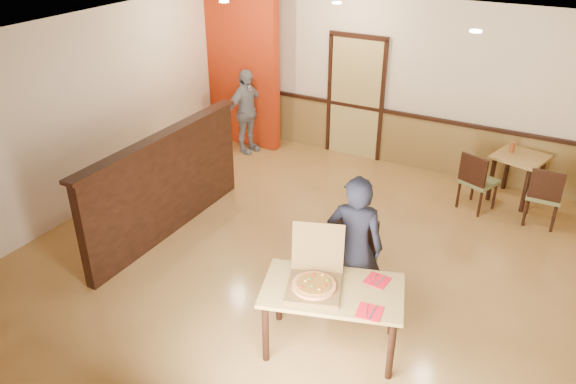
# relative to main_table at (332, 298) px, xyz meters

# --- Properties ---
(floor) EXTENTS (7.00, 7.00, 0.00)m
(floor) POSITION_rel_main_table_xyz_m (-0.92, 1.20, -0.63)
(floor) COLOR tan
(floor) RESTS_ON ground
(ceiling) EXTENTS (7.00, 7.00, 0.00)m
(ceiling) POSITION_rel_main_table_xyz_m (-0.92, 1.20, 2.17)
(ceiling) COLOR black
(ceiling) RESTS_ON wall_back
(wall_back) EXTENTS (7.00, 0.00, 7.00)m
(wall_back) POSITION_rel_main_table_xyz_m (-0.92, 4.70, 0.77)
(wall_back) COLOR #F7E1C1
(wall_back) RESTS_ON floor
(wall_left) EXTENTS (0.00, 7.00, 7.00)m
(wall_left) POSITION_rel_main_table_xyz_m (-4.42, 1.20, 0.77)
(wall_left) COLOR #F7E1C1
(wall_left) RESTS_ON floor
(wainscot_back) EXTENTS (7.00, 0.04, 0.90)m
(wainscot_back) POSITION_rel_main_table_xyz_m (-0.92, 4.67, -0.18)
(wainscot_back) COLOR olive
(wainscot_back) RESTS_ON floor
(chair_rail_back) EXTENTS (7.00, 0.06, 0.06)m
(chair_rail_back) POSITION_rel_main_table_xyz_m (-0.92, 4.65, 0.29)
(chair_rail_back) COLOR black
(chair_rail_back) RESTS_ON wall_back
(back_door) EXTENTS (0.90, 0.06, 2.10)m
(back_door) POSITION_rel_main_table_xyz_m (-1.72, 4.66, 0.42)
(back_door) COLOR tan
(back_door) RESTS_ON wall_back
(booth_partition) EXTENTS (0.20, 3.10, 1.44)m
(booth_partition) POSITION_rel_main_table_xyz_m (-2.92, 1.00, 0.10)
(booth_partition) COLOR black
(booth_partition) RESTS_ON floor
(red_accent_panel) EXTENTS (1.60, 0.20, 2.78)m
(red_accent_panel) POSITION_rel_main_table_xyz_m (-3.82, 4.20, 0.77)
(red_accent_panel) COLOR #A3280B
(red_accent_panel) RESTS_ON floor
(spot_a) EXTENTS (0.14, 0.14, 0.02)m
(spot_a) POSITION_rel_main_table_xyz_m (-3.22, 3.00, 2.15)
(spot_a) COLOR #FFD6B2
(spot_a) RESTS_ON ceiling
(spot_b) EXTENTS (0.14, 0.14, 0.02)m
(spot_b) POSITION_rel_main_table_xyz_m (-1.72, 3.70, 2.15)
(spot_b) COLOR #FFD6B2
(spot_b) RESTS_ON ceiling
(spot_c) EXTENTS (0.14, 0.14, 0.02)m
(spot_c) POSITION_rel_main_table_xyz_m (0.48, 2.70, 2.15)
(spot_c) COLOR #FFD6B2
(spot_c) RESTS_ON ceiling
(main_table) EXTENTS (1.55, 1.17, 0.74)m
(main_table) POSITION_rel_main_table_xyz_m (0.00, 0.00, 0.00)
(main_table) COLOR tan
(main_table) RESTS_ON floor
(diner_chair) EXTENTS (0.62, 0.62, 1.01)m
(diner_chair) POSITION_rel_main_table_xyz_m (-0.09, 0.78, -0.08)
(diner_chair) COLOR #646C3F
(diner_chair) RESTS_ON floor
(side_chair_left) EXTENTS (0.58, 0.58, 0.91)m
(side_chair_left) POSITION_rel_main_table_xyz_m (0.65, 3.64, -0.14)
(side_chair_left) COLOR #646C3F
(side_chair_left) RESTS_ON floor
(side_chair_right) EXTENTS (0.45, 0.45, 0.90)m
(side_chair_right) POSITION_rel_main_table_xyz_m (1.57, 3.64, -0.14)
(side_chair_right) COLOR #646C3F
(side_chair_right) RESTS_ON floor
(side_table) EXTENTS (0.85, 0.85, 0.74)m
(side_table) POSITION_rel_main_table_xyz_m (1.12, 4.25, -0.07)
(side_table) COLOR tan
(side_table) RESTS_ON floor
(diner) EXTENTS (0.70, 0.55, 1.69)m
(diner) POSITION_rel_main_table_xyz_m (-0.04, 0.63, 0.21)
(diner) COLOR black
(diner) RESTS_ON floor
(passerby) EXTENTS (0.58, 0.96, 1.52)m
(passerby) POSITION_rel_main_table_xyz_m (-3.46, 3.87, 0.13)
(passerby) COLOR gray
(passerby) RESTS_ON floor
(pizza_box) EXTENTS (0.70, 0.76, 0.55)m
(pizza_box) POSITION_rel_main_table_xyz_m (-0.18, -0.05, 0.18)
(pizza_box) COLOR brown
(pizza_box) RESTS_ON main_table
(pizza) EXTENTS (0.48, 0.48, 0.03)m
(pizza) POSITION_rel_main_table_xyz_m (-0.16, -0.10, 0.16)
(pizza) COLOR #CD864A
(pizza) RESTS_ON pizza_box
(napkin_near) EXTENTS (0.26, 0.26, 0.01)m
(napkin_near) POSITION_rel_main_table_xyz_m (0.45, -0.15, 0.11)
(napkin_near) COLOR red
(napkin_near) RESTS_ON main_table
(napkin_far) EXTENTS (0.24, 0.24, 0.01)m
(napkin_far) POSITION_rel_main_table_xyz_m (0.33, 0.34, 0.11)
(napkin_far) COLOR red
(napkin_far) RESTS_ON main_table
(condiment) EXTENTS (0.06, 0.06, 0.15)m
(condiment) POSITION_rel_main_table_xyz_m (0.97, 4.32, 0.18)
(condiment) COLOR #96441B
(condiment) RESTS_ON side_table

